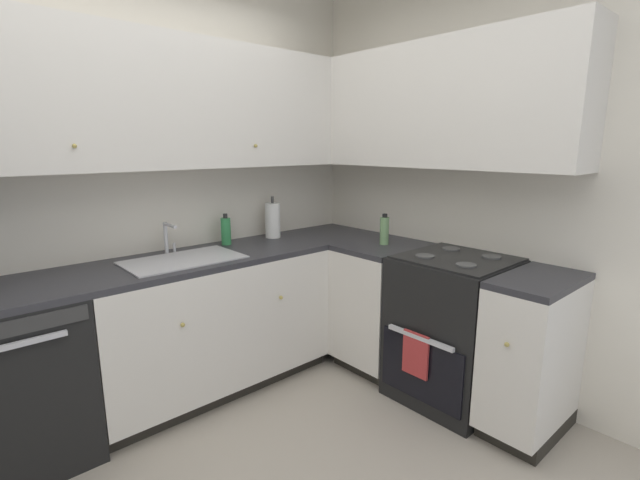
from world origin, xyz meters
name	(u,v)px	position (x,y,z in m)	size (l,w,h in m)	color
wall_back	(109,183)	(0.00, 1.48, 1.34)	(3.66, 0.05, 2.67)	silver
wall_right	(499,181)	(1.81, 0.00, 1.34)	(0.05, 3.01, 2.67)	silver
dishwasher	(17,381)	(-0.61, 1.15, 0.43)	(0.60, 0.63, 0.85)	black
lower_cabinets_back	(211,324)	(0.44, 1.16, 0.43)	(1.48, 0.62, 0.85)	silver
countertop_back	(207,257)	(0.44, 1.15, 0.87)	(2.69, 0.60, 0.04)	#2D2D33
lower_cabinets_right	(434,325)	(1.48, 0.19, 0.43)	(0.62, 1.44, 0.85)	silver
countertop_right	(438,258)	(1.48, 0.19, 0.87)	(0.60, 1.44, 0.03)	#2D2D33
oven_range	(453,328)	(1.50, 0.06, 0.45)	(0.68, 0.62, 1.04)	black
upper_cabinets_back	(162,104)	(0.28, 1.29, 1.79)	(2.37, 0.34, 0.75)	silver
upper_cabinets_right	(422,107)	(1.62, 0.46, 1.79)	(0.32, 1.99, 0.75)	silver
sink	(184,267)	(0.27, 1.12, 0.85)	(0.66, 0.40, 0.10)	#B7B7BC
faucet	(168,235)	(0.27, 1.33, 1.01)	(0.07, 0.16, 0.20)	silver
soap_bottle	(226,231)	(0.68, 1.33, 0.98)	(0.07, 0.07, 0.21)	#338C4C
paper_towel_roll	(273,220)	(1.05, 1.31, 1.02)	(0.11, 0.11, 0.31)	white
oil_bottle	(384,230)	(1.48, 0.62, 0.99)	(0.06, 0.06, 0.21)	#729E66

